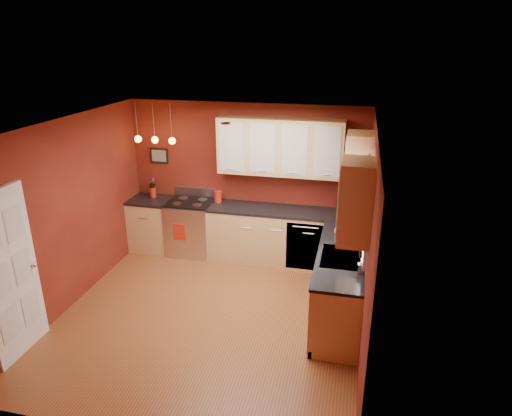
% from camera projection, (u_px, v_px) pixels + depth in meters
% --- Properties ---
extents(floor, '(4.20, 4.20, 0.00)m').
position_uv_depth(floor, '(210.00, 315.00, 6.26)').
color(floor, '#97572B').
rests_on(floor, ground).
extents(ceiling, '(4.00, 4.20, 0.02)m').
position_uv_depth(ceiling, '(202.00, 127.00, 5.34)').
color(ceiling, silver).
rests_on(ceiling, wall_back).
extents(wall_back, '(4.00, 0.02, 2.60)m').
position_uv_depth(wall_back, '(246.00, 180.00, 7.72)').
color(wall_back, maroon).
rests_on(wall_back, floor).
extents(wall_front, '(4.00, 0.02, 2.60)m').
position_uv_depth(wall_front, '(127.00, 324.00, 3.89)').
color(wall_front, maroon).
rests_on(wall_front, floor).
extents(wall_left, '(0.02, 4.20, 2.60)m').
position_uv_depth(wall_left, '(67.00, 215.00, 6.22)').
color(wall_left, maroon).
rests_on(wall_left, floor).
extents(wall_right, '(0.02, 4.20, 2.60)m').
position_uv_depth(wall_right, '(367.00, 243.00, 5.38)').
color(wall_right, maroon).
rests_on(wall_right, floor).
extents(base_cabinets_back_left, '(0.70, 0.60, 0.90)m').
position_uv_depth(base_cabinets_back_left, '(153.00, 225.00, 8.09)').
color(base_cabinets_back_left, tan).
rests_on(base_cabinets_back_left, floor).
extents(base_cabinets_back_right, '(2.54, 0.60, 0.90)m').
position_uv_depth(base_cabinets_back_right, '(285.00, 237.00, 7.59)').
color(base_cabinets_back_right, tan).
rests_on(base_cabinets_back_right, floor).
extents(base_cabinets_right, '(0.60, 2.10, 0.90)m').
position_uv_depth(base_cabinets_right, '(339.00, 284.00, 6.16)').
color(base_cabinets_right, tan).
rests_on(base_cabinets_right, floor).
extents(counter_back_left, '(0.70, 0.62, 0.04)m').
position_uv_depth(counter_back_left, '(150.00, 200.00, 7.92)').
color(counter_back_left, black).
rests_on(counter_back_left, base_cabinets_back_left).
extents(counter_back_right, '(2.54, 0.62, 0.04)m').
position_uv_depth(counter_back_right, '(286.00, 211.00, 7.43)').
color(counter_back_right, black).
rests_on(counter_back_right, base_cabinets_back_right).
extents(counter_right, '(0.62, 2.10, 0.04)m').
position_uv_depth(counter_right, '(341.00, 253.00, 5.99)').
color(counter_right, black).
rests_on(counter_right, base_cabinets_right).
extents(gas_range, '(0.76, 0.64, 1.11)m').
position_uv_depth(gas_range, '(191.00, 227.00, 7.93)').
color(gas_range, silver).
rests_on(gas_range, floor).
extents(dishwasher_front, '(0.60, 0.02, 0.80)m').
position_uv_depth(dishwasher_front, '(305.00, 247.00, 7.25)').
color(dishwasher_front, silver).
rests_on(dishwasher_front, base_cabinets_back_right).
extents(sink, '(0.50, 0.70, 0.33)m').
position_uv_depth(sink, '(341.00, 259.00, 5.86)').
color(sink, gray).
rests_on(sink, counter_right).
extents(window, '(0.06, 1.02, 1.22)m').
position_uv_depth(window, '(368.00, 204.00, 5.53)').
color(window, white).
rests_on(window, wall_right).
extents(door_left_wall, '(0.12, 0.82, 2.05)m').
position_uv_depth(door_left_wall, '(10.00, 276.00, 5.22)').
color(door_left_wall, white).
rests_on(door_left_wall, floor).
extents(upper_cabinets_back, '(2.00, 0.35, 0.90)m').
position_uv_depth(upper_cabinets_back, '(280.00, 147.00, 7.20)').
color(upper_cabinets_back, tan).
rests_on(upper_cabinets_back, wall_back).
extents(upper_cabinets_right, '(0.35, 1.95, 0.90)m').
position_uv_depth(upper_cabinets_right, '(357.00, 182.00, 5.49)').
color(upper_cabinets_right, tan).
rests_on(upper_cabinets_right, wall_right).
extents(wall_picture, '(0.32, 0.03, 0.26)m').
position_uv_depth(wall_picture, '(159.00, 156.00, 7.90)').
color(wall_picture, black).
rests_on(wall_picture, wall_back).
extents(pendant_lights, '(0.71, 0.11, 0.66)m').
position_uv_depth(pendant_lights, '(155.00, 139.00, 7.45)').
color(pendant_lights, gray).
rests_on(pendant_lights, ceiling).
extents(red_canister, '(0.14, 0.14, 0.20)m').
position_uv_depth(red_canister, '(218.00, 197.00, 7.72)').
color(red_canister, '#B52713').
rests_on(red_canister, counter_back_right).
extents(red_vase, '(0.11, 0.11, 0.17)m').
position_uv_depth(red_vase, '(153.00, 192.00, 7.98)').
color(red_vase, '#B52713').
rests_on(red_vase, counter_back_left).
extents(flowers, '(0.12, 0.12, 0.20)m').
position_uv_depth(flowers, '(152.00, 183.00, 7.92)').
color(flowers, '#B52713').
rests_on(flowers, red_vase).
extents(coffee_maker, '(0.20, 0.20, 0.24)m').
position_uv_depth(coffee_maker, '(342.00, 207.00, 7.22)').
color(coffee_maker, black).
rests_on(coffee_maker, counter_back_right).
extents(soap_pump, '(0.09, 0.09, 0.18)m').
position_uv_depth(soap_pump, '(361.00, 266.00, 5.42)').
color(soap_pump, silver).
rests_on(soap_pump, counter_right).
extents(dish_towel, '(0.21, 0.01, 0.29)m').
position_uv_depth(dish_towel, '(179.00, 232.00, 7.63)').
color(dish_towel, '#B52713').
rests_on(dish_towel, gas_range).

